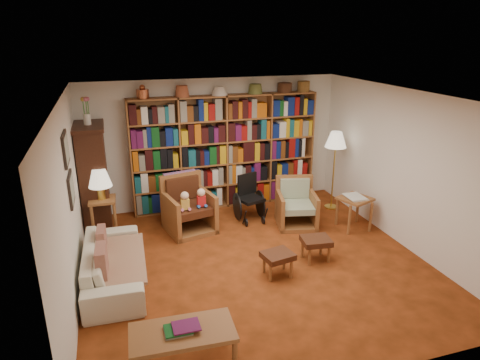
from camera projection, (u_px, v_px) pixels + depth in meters
name	position (u px, v px, depth m)	size (l,w,h in m)	color
floor	(255.00, 262.00, 6.52)	(5.00, 5.00, 0.00)	#933C16
ceiling	(257.00, 97.00, 5.69)	(5.00, 5.00, 0.00)	white
wall_back	(213.00, 143.00, 8.36)	(5.00, 5.00, 0.00)	white
wall_front	(347.00, 274.00, 3.85)	(5.00, 5.00, 0.00)	white
wall_left	(69.00, 205.00, 5.41)	(5.00, 5.00, 0.00)	white
wall_right	(404.00, 169.00, 6.81)	(5.00, 5.00, 0.00)	white
bookshelf	(226.00, 148.00, 8.29)	(3.60, 0.30, 2.42)	brown
curio_cabinet	(94.00, 176.00, 7.37)	(0.50, 0.95, 2.40)	#3A1C0F
framed_pictures	(69.00, 169.00, 5.56)	(0.03, 0.52, 0.97)	black
sofa	(113.00, 263.00, 5.92)	(0.75, 1.92, 0.56)	beige
sofa_throw	(117.00, 262.00, 5.93)	(0.76, 1.43, 0.04)	#C7BF91
cushion_left	(102.00, 242.00, 6.15)	(0.11, 0.36, 0.36)	maroon
cushion_right	(102.00, 267.00, 5.52)	(0.13, 0.41, 0.41)	maroon
side_table_lamp	(103.00, 209.00, 7.16)	(0.45, 0.45, 0.69)	brown
table_lamp	(100.00, 179.00, 6.98)	(0.38, 0.38, 0.52)	gold
armchair_leather	(188.00, 207.00, 7.51)	(0.93, 0.96, 0.98)	brown
armchair_sage	(294.00, 207.00, 7.72)	(0.84, 0.85, 0.85)	brown
wheelchair	(249.00, 199.00, 7.93)	(0.51, 0.67, 0.84)	black
floor_lamp	(336.00, 143.00, 8.08)	(0.41, 0.41, 1.54)	gold
side_table_papers	(355.00, 203.00, 7.48)	(0.64, 0.64, 0.61)	brown
footstool_a	(278.00, 257.00, 6.06)	(0.48, 0.43, 0.36)	#452112
footstool_b	(316.00, 242.00, 6.48)	(0.47, 0.41, 0.36)	#452112
coffee_table	(182.00, 335.00, 4.38)	(1.10, 0.59, 0.49)	brown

